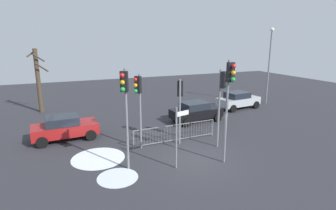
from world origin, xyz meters
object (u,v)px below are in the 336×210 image
at_px(traffic_light_mid_right, 180,97).
at_px(car_red_mid, 65,127).
at_px(traffic_light_mid_left, 138,95).
at_px(traffic_light_rear_right, 229,90).
at_px(car_black_trailing, 196,111).
at_px(traffic_light_foreground_right, 125,98).
at_px(bare_tree_left, 38,80).
at_px(street_lamp, 270,58).
at_px(traffic_light_rear_left, 222,91).
at_px(direction_sign_post, 177,134).
at_px(car_silver_far, 238,100).

distance_m(traffic_light_mid_right, car_red_mid, 7.31).
bearing_deg(traffic_light_mid_left, traffic_light_rear_right, -177.56).
height_order(traffic_light_rear_right, car_black_trailing, traffic_light_rear_right).
bearing_deg(traffic_light_mid_left, traffic_light_foreground_right, 107.50).
bearing_deg(traffic_light_foreground_right, car_black_trailing, -109.76).
bearing_deg(traffic_light_foreground_right, traffic_light_rear_right, -163.96).
bearing_deg(traffic_light_mid_right, bare_tree_left, 155.74).
relative_size(car_red_mid, street_lamp, 0.56).
bearing_deg(traffic_light_mid_left, traffic_light_rear_left, -151.99).
height_order(traffic_light_rear_left, direction_sign_post, traffic_light_rear_left).
xyz_separation_m(traffic_light_rear_right, bare_tree_left, (-8.75, 14.05, -0.94)).
xyz_separation_m(traffic_light_rear_left, traffic_light_foreground_right, (-5.55, -0.72, 0.25)).
xyz_separation_m(traffic_light_mid_left, street_lamp, (14.22, 5.80, 1.17)).
height_order(car_black_trailing, street_lamp, street_lamp).
height_order(traffic_light_rear_left, car_silver_far, traffic_light_rear_left).
relative_size(traffic_light_mid_left, direction_sign_post, 1.40).
xyz_separation_m(car_black_trailing, car_silver_far, (5.29, 2.00, 0.00)).
bearing_deg(street_lamp, car_silver_far, -173.88).
distance_m(car_black_trailing, bare_tree_left, 13.13).
height_order(traffic_light_rear_left, traffic_light_rear_right, traffic_light_rear_right).
bearing_deg(car_silver_far, car_red_mid, -178.00).
xyz_separation_m(traffic_light_rear_right, traffic_light_mid_left, (-3.39, 3.36, -0.62)).
distance_m(traffic_light_rear_left, traffic_light_rear_right, 2.12).
relative_size(street_lamp, bare_tree_left, 1.33).
relative_size(traffic_light_rear_left, traffic_light_foreground_right, 0.93).
height_order(direction_sign_post, street_lamp, street_lamp).
height_order(car_silver_far, street_lamp, street_lamp).
bearing_deg(car_black_trailing, traffic_light_mid_right, -135.96).
height_order(direction_sign_post, car_silver_far, direction_sign_post).
relative_size(direction_sign_post, car_red_mid, 0.77).
height_order(traffic_light_foreground_right, car_silver_far, traffic_light_foreground_right).
bearing_deg(traffic_light_rear_left, car_red_mid, -69.50).
distance_m(traffic_light_foreground_right, traffic_light_rear_right, 4.79).
bearing_deg(car_red_mid, traffic_light_rear_right, -45.47).
bearing_deg(bare_tree_left, traffic_light_rear_left, -51.62).
distance_m(traffic_light_rear_right, car_red_mid, 10.15).
height_order(traffic_light_foreground_right, bare_tree_left, bare_tree_left).
distance_m(traffic_light_rear_right, traffic_light_mid_left, 4.81).
xyz_separation_m(traffic_light_foreground_right, bare_tree_left, (-4.11, 12.90, -0.72)).
height_order(traffic_light_mid_left, direction_sign_post, traffic_light_mid_left).
xyz_separation_m(traffic_light_mid_left, car_red_mid, (-3.79, 3.19, -2.31)).
relative_size(traffic_light_rear_right, car_red_mid, 1.31).
bearing_deg(traffic_light_mid_right, direction_sign_post, -87.62).
bearing_deg(car_silver_far, bare_tree_left, 155.02).
height_order(traffic_light_foreground_right, traffic_light_mid_left, traffic_light_foreground_right).
relative_size(traffic_light_mid_left, street_lamp, 0.60).
distance_m(traffic_light_rear_right, car_black_trailing, 7.66).
bearing_deg(car_red_mid, bare_tree_left, 98.74).
xyz_separation_m(street_lamp, bare_tree_left, (-19.59, 4.89, -1.49)).
xyz_separation_m(traffic_light_mid_left, bare_tree_left, (-5.36, 10.69, -0.32)).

